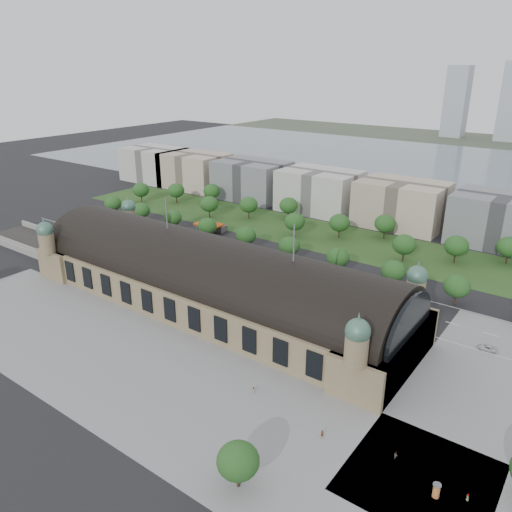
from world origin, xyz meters
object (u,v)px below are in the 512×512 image
Objects in this scene: advertising_column at (436,490)px; traffic_car_1 at (154,232)px; traffic_car_4 at (274,273)px; pedestrian_2 at (396,455)px; traffic_car_2 at (178,246)px; parked_car_6 at (173,257)px; parked_car_4 at (196,265)px; bus_mid at (304,285)px; traffic_car_0 at (115,230)px; pedestrian_5 at (468,497)px; parked_car_0 at (121,241)px; parked_car_1 at (151,251)px; traffic_car_3 at (232,260)px; bus_west at (238,272)px; pedestrian_1 at (322,434)px; petrol_station at (215,226)px; bus_east at (306,292)px; parked_car_2 at (156,252)px; parked_car_5 at (206,267)px; traffic_car_6 at (487,348)px; pedestrian_0 at (254,390)px; parked_car_3 at (156,256)px.

traffic_car_1 is at bearing 154.15° from advertising_column.
traffic_car_4 is 107.04m from pedestrian_2.
traffic_car_2 is 1.14× the size of parked_car_6.
bus_mid is at bearing 64.08° from parked_car_4.
traffic_car_0 is at bearing -92.96° from traffic_car_4.
traffic_car_4 is 121.12m from pedestrian_5.
parked_car_0 is 21.19m from parked_car_1.
bus_mid reaches higher than parked_car_6.
traffic_car_3 reaches higher than parked_car_1.
parked_car_4 is 21.06m from bus_west.
pedestrian_1 is (-27.29, 1.65, -0.76)m from advertising_column.
bus_mid is (74.52, -33.28, -1.27)m from petrol_station.
advertising_column is (153.04, -63.11, 1.06)m from parked_car_1.
parked_car_0 is (-82.80, -12.19, 0.01)m from traffic_car_4.
bus_east is (104.25, 2.23, 0.96)m from parked_car_0.
petrol_station reaches higher than parked_car_2.
parked_car_1 is at bearing 107.23° from pedestrian_1.
parked_car_5 is (34.52, 0.22, 0.16)m from parked_car_1.
parked_car_0 is 1.07× the size of parked_car_4.
parked_car_6 reaches higher than traffic_car_4.
parked_car_6 is (-133.36, -2.17, -0.04)m from traffic_car_6.
pedestrian_0 is at bearing -41.12° from traffic_car_6.
parked_car_1 is (21.19, -0.22, -0.06)m from parked_car_0.
petrol_station is 138.29m from pedestrian_0.
traffic_car_0 is at bearing -130.61° from pedestrian_5.
traffic_car_3 is 1.35× the size of traffic_car_4.
parked_car_2 reaches higher than parked_car_0.
petrol_station is 1.16× the size of bus_mid.
bus_east is at bearing 77.02° from pedestrian_1.
pedestrian_2 is at bearing 153.23° from advertising_column.
parked_car_4 is at bearing 75.20° from parked_car_3.
bus_east is at bearing 67.07° from parked_car_1.
pedestrian_5 reaches higher than parked_car_4.
pedestrian_1 reaches higher than pedestrian_0.
petrol_station is at bearing 47.17° from traffic_car_3.
parked_car_5 is (26.94, 4.00, 0.08)m from parked_car_3.
parked_car_4 is at bearing 54.23° from traffic_car_2.
traffic_car_3 is 61.47m from parked_car_0.
traffic_car_0 reaches higher than parked_car_1.
parked_car_1 is 2.39× the size of pedestrian_2.
pedestrian_0 is at bearing -156.14° from bus_mid.
traffic_car_3 is 125.18m from pedestrian_2.
bus_east is at bearing 130.52° from pedestrian_0.
parked_car_0 is at bearing -85.99° from traffic_car_4.
traffic_car_6 is at bearing -95.56° from bus_west.
bus_mid is at bearing 86.23° from traffic_car_0.
parked_car_4 is at bearing 91.90° from bus_west.
bus_mid reaches higher than traffic_car_4.
bus_mid is at bearing 75.49° from parked_car_3.
pedestrian_5 is (143.82, -60.43, 0.10)m from parked_car_6.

